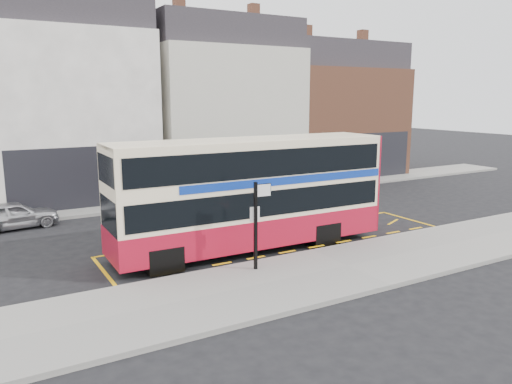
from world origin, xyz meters
TOP-DOWN VIEW (x-y plane):
  - ground at (0.00, 0.00)m, footprint 120.00×120.00m
  - pavement at (0.00, -2.30)m, footprint 40.00×4.00m
  - kerb at (0.00, -0.38)m, footprint 40.00×0.15m
  - far_pavement at (0.00, 11.00)m, footprint 50.00×3.00m
  - road_markings at (0.00, 1.60)m, footprint 14.00×3.40m
  - terrace_left at (-5.50, 14.99)m, footprint 8.00×8.01m
  - terrace_green_shop at (3.50, 14.99)m, footprint 9.00×8.01m
  - terrace_right at (12.50, 14.99)m, footprint 9.00×8.01m
  - double_decker_bus at (-1.62, 1.24)m, footprint 10.38×2.55m
  - bus_stop_post at (-2.71, -1.09)m, footprint 0.70×0.14m
  - car_silver at (-9.05, 8.89)m, footprint 3.74×1.87m
  - car_grey at (1.24, 8.31)m, footprint 4.68×2.15m
  - car_white at (6.16, 8.64)m, footprint 4.62×2.21m
  - street_tree_right at (8.51, 12.31)m, footprint 2.70×2.70m

SIDE VIEW (x-z plane):
  - ground at x=0.00m, z-range 0.00..0.00m
  - road_markings at x=0.00m, z-range 0.00..0.01m
  - pavement at x=0.00m, z-range 0.00..0.15m
  - kerb at x=0.00m, z-range 0.00..0.15m
  - far_pavement at x=0.00m, z-range 0.00..0.15m
  - car_silver at x=-9.05m, z-range 0.00..1.22m
  - car_white at x=6.16m, z-range 0.00..1.30m
  - car_grey at x=1.24m, z-range 0.00..1.49m
  - bus_stop_post at x=-2.71m, z-range 0.45..3.30m
  - double_decker_bus at x=-1.62m, z-range 0.11..4.24m
  - street_tree_right at x=8.51m, z-range 1.06..6.88m
  - terrace_right at x=12.50m, z-range -0.58..9.72m
  - terrace_green_shop at x=3.50m, z-range -0.58..10.72m
  - terrace_left at x=-5.50m, z-range -0.58..11.22m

